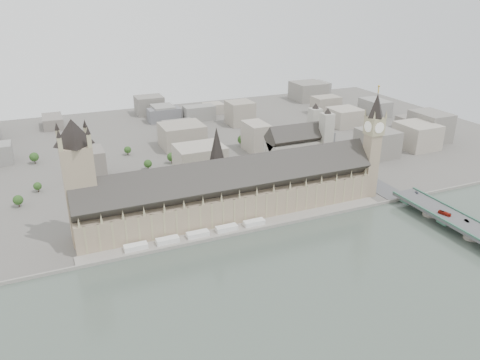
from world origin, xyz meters
name	(u,v)px	position (x,y,z in m)	size (l,w,h in m)	color
ground	(240,225)	(0.00, 0.00, 0.00)	(900.00, 900.00, 0.00)	#595651
river_thames	(358,355)	(0.00, -165.00, 0.00)	(600.00, 600.00, 0.00)	#3F4A40
embankment_wall	(247,232)	(0.00, -15.00, 1.50)	(600.00, 1.50, 3.00)	gray
river_terrace	(243,228)	(0.00, -7.50, 1.00)	(270.00, 15.00, 2.00)	gray
terrace_tents	(198,234)	(-40.00, -7.00, 4.00)	(118.00, 7.00, 4.00)	white
palace_of_westminster	(231,192)	(0.00, 19.70, 22.71)	(265.00, 40.73, 55.44)	gray
elizabeth_tower	(373,138)	(138.00, 8.00, 58.09)	(17.00, 17.00, 107.50)	gray
victoria_tower	(79,176)	(-122.00, 26.00, 55.20)	(30.00, 30.00, 100.00)	gray
central_tower	(217,153)	(-10.00, 26.00, 57.92)	(13.00, 13.00, 48.00)	gray
westminster_bridge	(464,229)	(162.00, -87.50, 5.12)	(25.00, 325.00, 10.25)	#474749
westminster_abbey	(299,148)	(110.92, 95.00, 25.08)	(68.00, 36.00, 64.00)	#A29F92
city_skyline_inland	(164,129)	(0.00, 245.00, 19.00)	(720.00, 360.00, 38.00)	gray
park_trees	(205,193)	(-10.00, 60.00, 7.50)	(110.00, 30.00, 15.00)	#214518
red_bus_north	(445,213)	(158.14, -68.78, 11.74)	(2.50, 10.68, 2.98)	maroon
car_silver	(467,221)	(165.84, -85.12, 11.01)	(1.62, 4.64, 1.53)	gray
car_approach	(417,193)	(168.80, -24.76, 10.91)	(1.86, 4.57, 1.33)	gray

